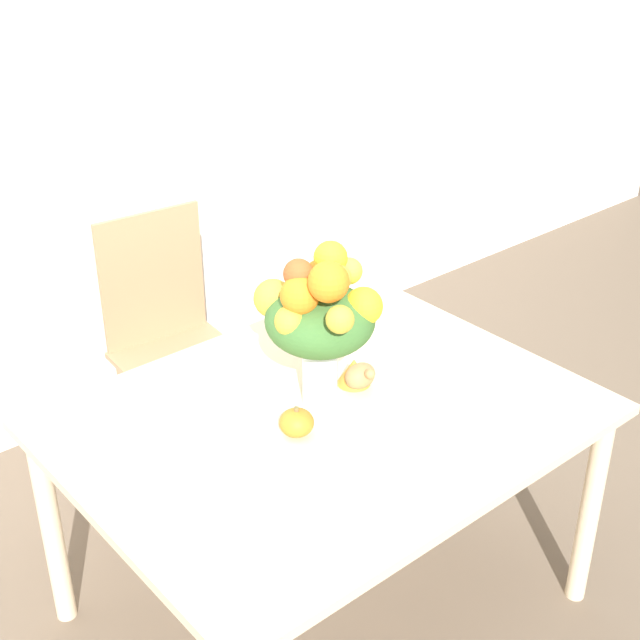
{
  "coord_description": "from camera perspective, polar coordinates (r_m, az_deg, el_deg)",
  "views": [
    {
      "loc": [
        -1.32,
        -1.55,
        2.1
      ],
      "look_at": [
        0.02,
        0.05,
        0.99
      ],
      "focal_mm": 50.0,
      "sensor_mm": 36.0,
      "label": 1
    }
  ],
  "objects": [
    {
      "name": "dining_chair_near_window",
      "position": [
        3.27,
        -9.4,
        -1.53
      ],
      "size": [
        0.45,
        0.45,
        0.97
      ],
      "rotation": [
        0.0,
        0.0,
        -0.08
      ],
      "color": "#9E7A56",
      "rests_on": "ground_plane"
    },
    {
      "name": "turkey_figurine",
      "position": [
        2.56,
        2.36,
        -3.42
      ],
      "size": [
        0.1,
        0.13,
        0.08
      ],
      "color": "#A87A4C",
      "rests_on": "dining_table"
    },
    {
      "name": "dining_table",
      "position": [
        2.51,
        0.3,
        -7.44
      ],
      "size": [
        1.39,
        1.08,
        0.72
      ],
      "color": "beige",
      "rests_on": "ground_plane"
    },
    {
      "name": "pumpkin",
      "position": [
        2.35,
        -1.5,
        -6.57
      ],
      "size": [
        0.09,
        0.09,
        0.08
      ],
      "color": "orange",
      "rests_on": "dining_table"
    },
    {
      "name": "wall_back",
      "position": [
        3.36,
        -16.44,
        14.14
      ],
      "size": [
        8.0,
        0.06,
        2.7
      ],
      "color": "white",
      "rests_on": "ground_plane"
    },
    {
      "name": "flower_vase",
      "position": [
        2.35,
        -0.04,
        0.23
      ],
      "size": [
        0.3,
        0.37,
        0.48
      ],
      "color": "silver",
      "rests_on": "dining_table"
    },
    {
      "name": "ground_plane",
      "position": [
        2.93,
        0.27,
        -17.73
      ],
      "size": [
        12.0,
        12.0,
        0.0
      ],
      "primitive_type": "plane",
      "color": "brown"
    }
  ]
}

